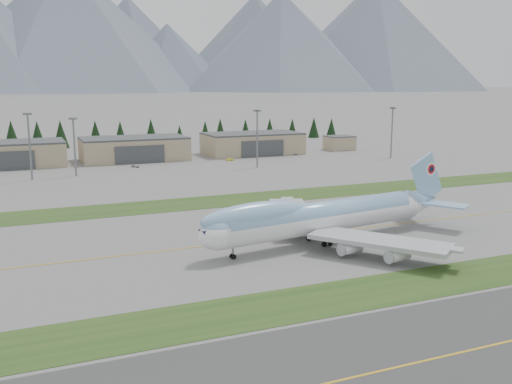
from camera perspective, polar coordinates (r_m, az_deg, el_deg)
name	(u,v)px	position (r m, az deg, el deg)	size (l,w,h in m)	color
ground	(318,233)	(138.73, 6.21, -4.12)	(7000.00, 7000.00, 0.00)	slate
grass_strip_near	(420,283)	(108.65, 16.08, -8.78)	(400.00, 14.00, 0.08)	#254619
grass_strip_far	(248,199)	(178.31, -0.81, -0.68)	(400.00, 18.00, 0.08)	#254619
taxiway_line_main	(318,233)	(138.73, 6.21, -4.12)	(400.00, 0.40, 0.02)	gold
boeing_747_freighter	(322,216)	(129.25, 6.64, -2.45)	(70.77, 60.19, 18.56)	white
hangar_left	(6,154)	(268.57, -23.70, 3.48)	(48.00, 26.60, 10.80)	tan
hangar_center	(134,149)	(273.25, -12.09, 4.27)	(48.00, 26.60, 10.80)	tan
hangar_right	(252,143)	(290.40, -0.36, 4.89)	(48.00, 26.60, 10.80)	tan
control_shed	(339,143)	(311.41, 8.34, 4.89)	(14.00, 12.00, 7.60)	tan
floodlight_masts	(157,131)	(233.49, -9.86, 6.00)	(195.80, 10.89, 24.89)	slate
service_vehicle_a	(135,167)	(249.94, -11.98, 2.43)	(1.63, 4.04, 1.38)	#B9B9BB
service_vehicle_b	(230,161)	(265.40, -2.61, 3.14)	(1.38, 3.93, 1.30)	gold
service_vehicle_c	(294,155)	(287.81, 3.81, 3.73)	(1.89, 4.65, 1.35)	silver
conifer_belt	(122,133)	(335.77, -13.30, 5.73)	(269.87, 15.28, 16.24)	black
mountain_ridge_front	(6,28)	(2331.36, -23.68, 14.82)	(4343.48, 1302.21, 516.34)	#525D6E
mountain_ridge_rear	(48,36)	(3030.20, -20.05, 14.41)	(4507.99, 1045.21, 522.60)	#525D6E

